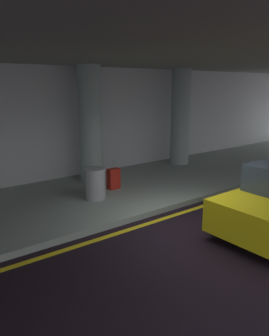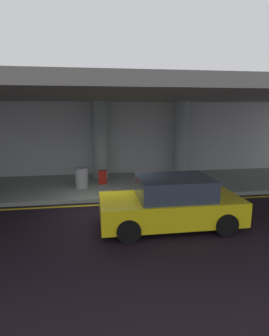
{
  "view_description": "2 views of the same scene",
  "coord_description": "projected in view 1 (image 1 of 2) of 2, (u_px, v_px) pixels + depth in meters",
  "views": [
    {
      "loc": [
        -5.31,
        -4.9,
        3.17
      ],
      "look_at": [
        -0.23,
        1.75,
        1.1
      ],
      "focal_mm": 35.58,
      "sensor_mm": 36.0,
      "label": 1
    },
    {
      "loc": [
        -0.39,
        -9.01,
        3.4
      ],
      "look_at": [
        1.24,
        1.58,
        1.16
      ],
      "focal_mm": 29.72,
      "sensor_mm": 36.0,
      "label": 2
    }
  ],
  "objects": [
    {
      "name": "ground_plane",
      "position": [
        188.0,
        227.0,
        7.68
      ],
      "size": [
        60.0,
        60.0,
        0.0
      ],
      "primitive_type": "plane",
      "color": "black"
    },
    {
      "name": "sidewalk",
      "position": [
        113.0,
        191.0,
        10.05
      ],
      "size": [
        26.0,
        4.2,
        0.15
      ],
      "primitive_type": "cube",
      "color": "gray",
      "rests_on": "ground"
    },
    {
      "name": "lane_stripe_yellow",
      "position": [
        167.0,
        217.0,
        8.23
      ],
      "size": [
        26.0,
        0.14,
        0.01
      ],
      "primitive_type": "cube",
      "color": "yellow",
      "rests_on": "ground"
    },
    {
      "name": "support_column_far_left",
      "position": [
        91.0,
        125.0,
        10.54
      ],
      "size": [
        0.74,
        0.74,
        3.65
      ],
      "primitive_type": "cylinder",
      "color": "gray",
      "rests_on": "sidewalk"
    },
    {
      "name": "support_column_left_mid",
      "position": [
        180.0,
        117.0,
        12.9
      ],
      "size": [
        0.74,
        0.74,
        3.65
      ],
      "primitive_type": "cylinder",
      "color": "gray",
      "rests_on": "sidewalk"
    },
    {
      "name": "ceiling_overhang",
      "position": [
        122.0,
        55.0,
        8.73
      ],
      "size": [
        28.0,
        13.2,
        0.3
      ],
      "primitive_type": "cube",
      "color": "slate",
      "rests_on": "support_column_far_left"
    },
    {
      "name": "terminal_back_wall",
      "position": [
        76.0,
        124.0,
        11.34
      ],
      "size": [
        26.0,
        0.3,
        3.8
      ],
      "primitive_type": "cube",
      "color": "#AAADB0",
      "rests_on": "ground"
    },
    {
      "name": "suitcase_upright_secondary",
      "position": [
        114.0,
        179.0,
        9.98
      ],
      "size": [
        0.36,
        0.22,
        0.9
      ],
      "rotation": [
        0.0,
        0.0,
        -0.21
      ],
      "color": "#A21B12",
      "rests_on": "sidewalk"
    },
    {
      "name": "trash_bin_steel",
      "position": [
        95.0,
        184.0,
        9.07
      ],
      "size": [
        0.56,
        0.56,
        0.85
      ],
      "primitive_type": "cylinder",
      "color": "gray",
      "rests_on": "sidewalk"
    }
  ]
}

